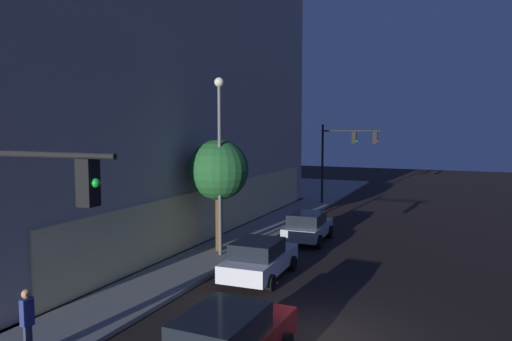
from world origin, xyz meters
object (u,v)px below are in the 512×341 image
object	(u,v)px
traffic_light_far_corner	(344,148)
traffic_light_near_corner	(5,225)
modern_building	(27,54)
pedestrian_waiting	(27,317)
street_lamp_sidewalk	(220,145)
sidewalk_tree	(219,170)
car_silver	(308,226)
car_white	(259,259)

from	to	relation	value
traffic_light_far_corner	traffic_light_near_corner	bearing A→B (deg)	179.28
modern_building	pedestrian_waiting	distance (m)	24.33
street_lamp_sidewalk	sidewalk_tree	size ratio (longest dim) A/B	1.53
traffic_light_far_corner	street_lamp_sidewalk	size ratio (longest dim) A/B	0.76
traffic_light_far_corner	sidewalk_tree	world-z (taller)	traffic_light_far_corner
car_silver	pedestrian_waiting	bearing A→B (deg)	170.02
pedestrian_waiting	traffic_light_near_corner	bearing A→B (deg)	-139.09
traffic_light_near_corner	car_silver	world-z (taller)	traffic_light_near_corner
pedestrian_waiting	street_lamp_sidewalk	bearing A→B (deg)	0.53
modern_building	traffic_light_far_corner	distance (m)	23.37
sidewalk_tree	car_white	xyz separation A→B (m)	(-2.73, -3.28, -3.22)
sidewalk_tree	pedestrian_waiting	world-z (taller)	sidewalk_tree
sidewalk_tree	modern_building	bearing A→B (deg)	78.12
modern_building	sidewalk_tree	bearing A→B (deg)	-101.88
car_white	car_silver	world-z (taller)	car_white
modern_building	traffic_light_far_corner	size ratio (longest dim) A/B	4.78
modern_building	street_lamp_sidewalk	size ratio (longest dim) A/B	3.61
street_lamp_sidewalk	traffic_light_far_corner	bearing A→B (deg)	-6.33
traffic_light_near_corner	traffic_light_far_corner	size ratio (longest dim) A/B	0.94
modern_building	street_lamp_sidewalk	xyz separation A→B (m)	(-4.10, -16.53, -5.68)
modern_building	sidewalk_tree	size ratio (longest dim) A/B	5.51
sidewalk_tree	car_silver	world-z (taller)	sidewalk_tree
pedestrian_waiting	car_silver	xyz separation A→B (m)	(15.42, -2.71, -0.40)
traffic_light_far_corner	sidewalk_tree	bearing A→B (deg)	171.87
street_lamp_sidewalk	car_white	size ratio (longest dim) A/B	1.81
car_white	sidewalk_tree	bearing A→B (deg)	50.21
modern_building	car_white	world-z (taller)	modern_building
modern_building	car_silver	xyz separation A→B (m)	(0.55, -19.34, -10.12)
street_lamp_sidewalk	car_white	distance (m)	5.67
modern_building	car_silver	distance (m)	21.84
traffic_light_far_corner	sidewalk_tree	size ratio (longest dim) A/B	1.15
car_white	street_lamp_sidewalk	bearing A→B (deg)	54.64
sidewalk_tree	car_white	world-z (taller)	sidewalk_tree
traffic_light_near_corner	car_white	bearing A→B (deg)	-7.30
modern_building	traffic_light_near_corner	distance (m)	25.41
traffic_light_near_corner	pedestrian_waiting	bearing A→B (deg)	40.91
street_lamp_sidewalk	sidewalk_tree	distance (m)	1.50
traffic_light_near_corner	modern_building	bearing A→B (deg)	47.55
sidewalk_tree	car_white	size ratio (longest dim) A/B	1.19
street_lamp_sidewalk	traffic_light_near_corner	bearing A→B (deg)	-173.03
traffic_light_near_corner	sidewalk_tree	size ratio (longest dim) A/B	1.09
modern_building	traffic_light_far_corner	xyz separation A→B (m)	(12.86, -18.41, -6.47)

